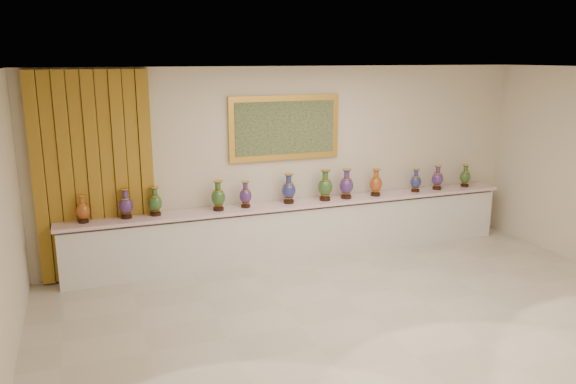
{
  "coord_description": "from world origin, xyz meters",
  "views": [
    {
      "loc": [
        -3.17,
        -5.72,
        3.13
      ],
      "look_at": [
        -0.41,
        1.7,
        1.22
      ],
      "focal_mm": 35.0,
      "sensor_mm": 36.0,
      "label": 1
    }
  ],
  "objects_px": {
    "vase_0": "(83,210)",
    "counter": "(299,230)",
    "vase_1": "(126,205)",
    "vase_2": "(155,203)"
  },
  "relations": [
    {
      "from": "counter",
      "to": "vase_1",
      "type": "bearing_deg",
      "value": 179.75
    },
    {
      "from": "counter",
      "to": "vase_0",
      "type": "height_order",
      "value": "vase_0"
    },
    {
      "from": "vase_0",
      "to": "vase_1",
      "type": "xyz_separation_m",
      "value": [
        0.58,
        0.02,
        0.02
      ]
    },
    {
      "from": "counter",
      "to": "vase_1",
      "type": "height_order",
      "value": "vase_1"
    },
    {
      "from": "counter",
      "to": "vase_2",
      "type": "bearing_deg",
      "value": 179.61
    },
    {
      "from": "vase_0",
      "to": "counter",
      "type": "bearing_deg",
      "value": 0.17
    },
    {
      "from": "vase_0",
      "to": "vase_1",
      "type": "distance_m",
      "value": 0.58
    },
    {
      "from": "vase_2",
      "to": "vase_0",
      "type": "bearing_deg",
      "value": -178.57
    },
    {
      "from": "vase_0",
      "to": "vase_1",
      "type": "relative_size",
      "value": 0.91
    },
    {
      "from": "vase_0",
      "to": "vase_2",
      "type": "xyz_separation_m",
      "value": [
        0.99,
        0.02,
        0.01
      ]
    }
  ]
}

